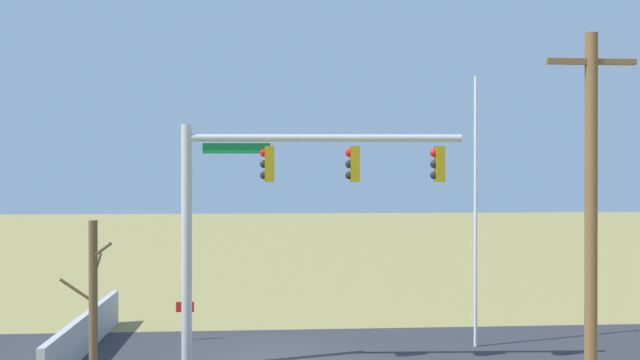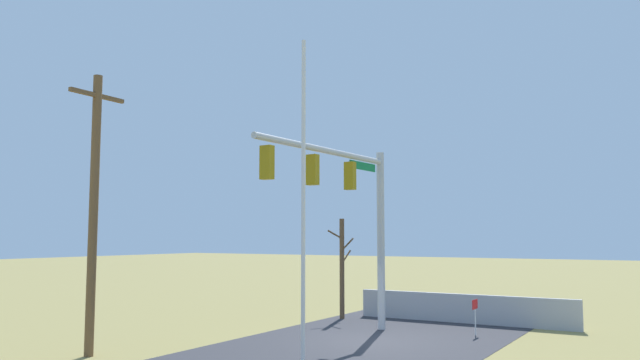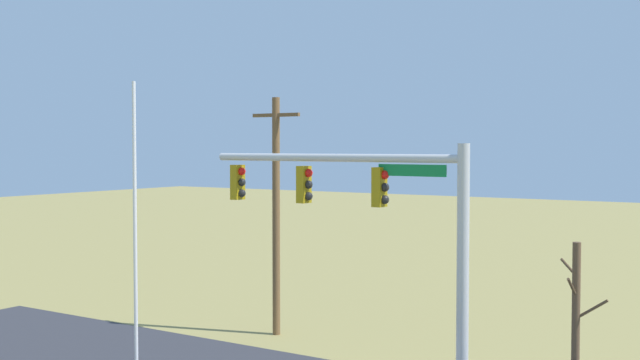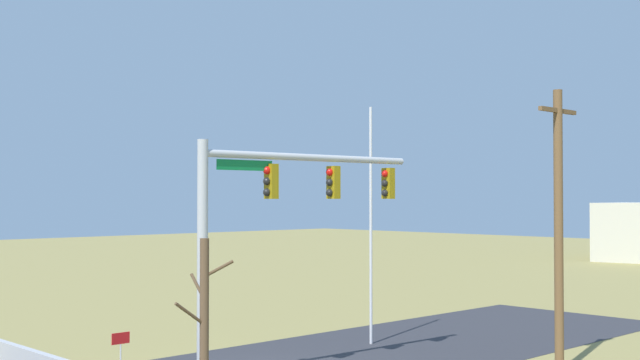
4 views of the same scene
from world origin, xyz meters
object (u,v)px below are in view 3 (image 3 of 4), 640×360
utility_pole (276,212)px  bare_tree (576,324)px  flagpole (135,236)px  signal_mast (377,219)px

utility_pole → bare_tree: 11.14m
flagpole → utility_pole: size_ratio=1.00×
flagpole → bare_tree: flagpole is taller
flagpole → utility_pole: (-0.43, 6.92, 0.15)m
signal_mast → bare_tree: (4.11, 2.54, -2.55)m
signal_mast → utility_pole: (-6.58, 4.89, -0.45)m
signal_mast → bare_tree: bearing=31.7°
signal_mast → flagpole: size_ratio=0.92×
flagpole → signal_mast: bearing=18.2°
utility_pole → bare_tree: (10.69, -2.35, -2.10)m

